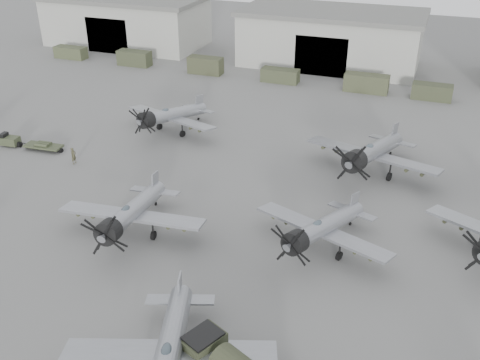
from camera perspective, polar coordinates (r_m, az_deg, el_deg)
The scene contains 16 objects.
ground at distance 39.14m, azimuth -10.36°, elevation -12.34°, with size 220.00×220.00×0.00m, color slate.
hangar_left at distance 104.66m, azimuth -12.00°, elevation 16.35°, with size 29.00×14.80×8.70m.
hangar_center at distance 90.83m, azimuth 9.65°, elevation 14.76°, with size 29.00×14.80×8.70m.
support_truck_0 at distance 98.21m, azimuth -17.60°, elevation 12.84°, with size 5.53×2.20×1.97m, color #41482F.
support_truck_1 at distance 91.26m, azimuth -11.20°, elevation 12.63°, with size 5.49×2.20×2.41m, color #373D28.
support_truck_2 at distance 85.49m, azimuth -3.71°, elevation 12.11°, with size 5.39×2.20×2.61m, color #3A3E28.
support_truck_3 at distance 81.57m, azimuth 4.30°, elevation 11.06°, with size 5.59×2.20×2.00m, color #3A4029.
support_truck_4 at distance 79.10m, azimuth 13.32°, elevation 10.02°, with size 6.21×2.20×2.53m, color #3E432B.
support_truck_5 at distance 78.68m, azimuth 19.78°, elevation 8.85°, with size 5.35×2.20×2.13m, color #373C27.
aircraft_near_1 at distance 32.04m, azimuth -7.61°, elevation -17.78°, with size 12.34×11.13×4.97m.
aircraft_mid_1 at distance 44.30m, azimuth -11.69°, elevation -3.56°, with size 12.33×11.09×4.90m.
aircraft_mid_2 at distance 42.18m, azimuth 8.59°, elevation -5.19°, with size 11.64×10.49×4.69m.
aircraft_far_0 at distance 63.23m, azimuth -7.58°, elevation 6.82°, with size 12.27×11.04×4.89m.
aircraft_far_1 at distance 54.44m, azimuth 13.84°, elevation 2.84°, with size 13.77×12.40×5.49m.
tug_trailer at distance 64.45m, azimuth -22.17°, elevation 3.70°, with size 7.50×2.00×1.49m.
ground_crew at distance 58.57m, azimuth -17.34°, elevation 2.48°, with size 0.65×0.43×1.78m, color #44432D.
Camera 1 is at (16.59, -24.86, 25.27)m, focal length 40.00 mm.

